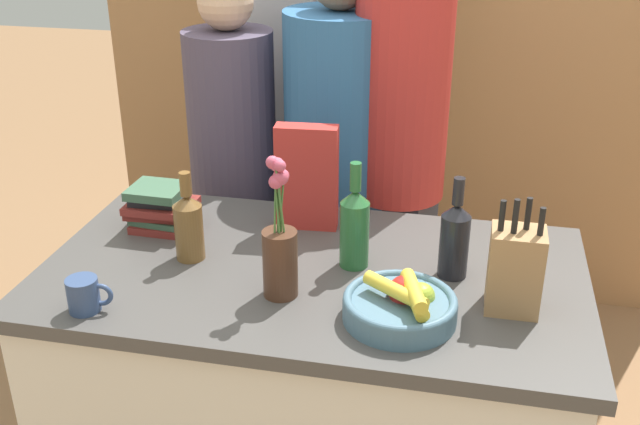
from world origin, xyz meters
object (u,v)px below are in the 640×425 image
Objects in this scene: bottle_vinegar at (355,226)px; person_in_red_tee at (399,148)px; cereal_box at (307,178)px; flower_vase at (280,251)px; person_in_blue at (339,171)px; refrigerator at (343,109)px; coffee_mug at (85,295)px; person_at_sink at (234,173)px; knife_block at (515,269)px; bottle_wine at (189,225)px; bottle_oil at (455,238)px; book_stack at (161,208)px; fruit_bowl at (402,304)px.

bottle_vinegar is 0.16× the size of person_in_red_tee.
cereal_box is 0.17× the size of person_in_red_tee.
flower_vase reaches higher than cereal_box.
refrigerator is at bearing 77.38° from person_in_blue.
coffee_mug is (-0.44, -0.17, -0.08)m from flower_vase.
coffee_mug is at bearing -148.86° from bottle_vinegar.
refrigerator is 17.55× the size of coffee_mug.
refrigerator is 0.66m from person_at_sink.
person_in_blue reaches higher than knife_block.
bottle_wine is at bearing -173.03° from bottle_vinegar.
knife_block is at bearing -29.95° from cereal_box.
person_in_blue is (0.43, 0.99, -0.03)m from coffee_mug.
person_in_blue reaches higher than coffee_mug.
person_in_red_tee is at bearing 56.72° from coffee_mug.
bottle_wine is 0.16× the size of person_at_sink.
coffee_mug is at bearing -102.40° from person_in_red_tee.
person_at_sink is 0.38m from person_in_blue.
flower_vase is 1.46× the size of bottle_wine.
knife_block is 0.18× the size of person_at_sink.
bottle_oil reaches higher than coffee_mug.
person_in_blue is 0.92× the size of person_in_red_tee.
knife_block is 1.44× the size of book_stack.
knife_block is 0.86m from bottle_wine.
knife_block reaches higher than bottle_wine.
bottle_oil is 0.26m from bottle_vinegar.
bottle_vinegar reaches higher than fruit_bowl.
person_at_sink is at bearing 84.56° from book_stack.
person_at_sink reaches higher than bottle_vinegar.
coffee_mug is 0.40× the size of bottle_oil.
cereal_box reaches higher than knife_block.
knife_block is 0.43m from bottle_vinegar.
person_in_blue is at bearing 88.06° from cereal_box.
refrigerator reaches higher than flower_vase.
bottle_vinegar is (-0.26, 0.00, 0.01)m from bottle_oil.
person_in_red_tee is (0.20, 0.80, -0.01)m from flower_vase.
refrigerator is at bearing 101.97° from bottle_vinegar.
cereal_box is 0.44m from book_stack.
cereal_box is 0.59m from person_at_sink.
coffee_mug is 0.70m from bottle_vinegar.
person_in_blue is at bearing 23.95° from person_at_sink.
knife_block is at bearing -5.29° from bottle_wine.
person_in_blue is 0.23m from person_in_red_tee.
bottle_vinegar is at bearing 50.85° from flower_vase.
person_in_red_tee is at bearing 115.88° from knife_block.
flower_vase is at bearing -111.22° from person_in_blue.
bottle_vinegar is 0.66m from person_in_blue.
refrigerator reaches higher than cereal_box.
bottle_vinegar is (0.26, -1.21, 0.06)m from refrigerator.
coffee_mug is at bearing -126.56° from cereal_box.
flower_vase is 0.24m from bottle_vinegar.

